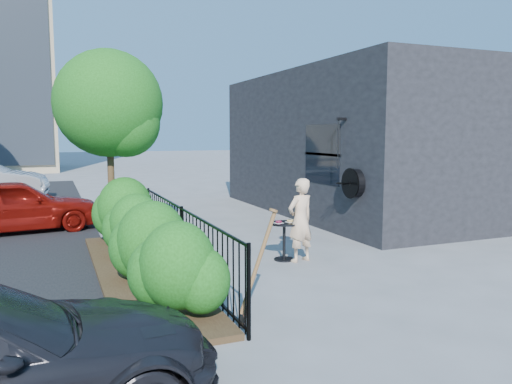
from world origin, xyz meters
name	(u,v)px	position (x,y,z in m)	size (l,w,h in m)	color
ground	(265,263)	(0.00, 0.00, 0.00)	(120.00, 120.00, 0.00)	gray
shop_building	(375,143)	(5.50, 4.50, 2.00)	(6.22, 9.00, 4.00)	black
fence	(182,239)	(-1.50, 0.00, 0.56)	(0.05, 6.05, 1.10)	black
planting_bed	(140,274)	(-2.20, 0.00, 0.04)	(1.30, 6.00, 0.08)	#382616
shrubs	(144,232)	(-2.10, 0.10, 0.70)	(1.10, 5.60, 1.24)	#1A5012
patio_tree	(112,110)	(-2.24, 2.76, 2.76)	(2.20, 2.20, 3.94)	#3F2B19
cafe_table	(284,234)	(0.40, 0.06, 0.48)	(0.55, 0.55, 0.73)	black
woman	(300,220)	(0.62, -0.13, 0.75)	(0.55, 0.36, 1.50)	beige
shovel	(255,273)	(-1.26, -2.60, 0.63)	(0.49, 0.19, 1.43)	brown
car_red	(14,206)	(-4.29, 4.76, 0.63)	(1.49, 3.69, 1.26)	maroon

